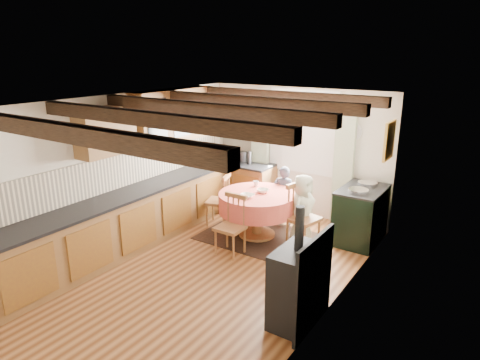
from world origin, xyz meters
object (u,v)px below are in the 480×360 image
Objects in this scene: chair_near at (230,226)px; chair_left at (218,199)px; child_right at (302,210)px; cup at (256,184)px; child_far at (283,196)px; aga_range at (361,214)px; cast_iron_stove at (298,266)px; dining_table at (257,215)px; chair_right at (304,216)px.

chair_near is 1.00× the size of chair_left.
cup is (-0.97, 0.16, 0.23)m from child_right.
chair_left is at bearing 134.72° from chair_near.
child_far reaches higher than chair_left.
cast_iron_stove is at bearing -87.56° from aga_range.
chair_near is 0.86× the size of child_far.
cast_iron_stove is at bearing 101.57° from child_far.
dining_table is 1.27× the size of aga_range.
chair_right is 1.05× the size of aga_range.
dining_table is at bearing -55.51° from cup.
child_far is at bearing 104.42° from chair_left.
chair_right is 1.99m from cast_iron_stove.
child_right is (1.61, 0.08, 0.11)m from chair_left.
aga_range is at bearing 92.44° from cast_iron_stove.
chair_right is at bearing 113.12° from cast_iron_stove.
child_far is (0.12, 0.71, 0.16)m from dining_table.
child_right reaches higher than child_far.
cup is at bearing 28.51° from child_far.
child_far is (-0.70, 0.65, 0.02)m from chair_right.
chair_left is 0.66× the size of cast_iron_stove.
child_right is at bearing 113.94° from cast_iron_stove.
child_right is (0.75, 0.95, 0.11)m from chair_near.
cast_iron_stove is at bearing -143.66° from chair_right.
child_right is 1.01m from cup.
cast_iron_stove is (1.60, -1.77, 0.33)m from dining_table.
chair_near is 9.77× the size of cup.
chair_near is at bearing 27.13° from chair_left.
child_right is at bearing -9.41° from cup.
chair_left is 1.70m from chair_right.
chair_left is 9.76× the size of cup.
chair_left is 3.10m from cast_iron_stove.
aga_range is at bearing -48.35° from child_right.
child_far is 0.94× the size of child_right.
chair_near is at bearing 142.69° from child_right.
aga_range is 10.39× the size of cup.
chair_left is (-0.87, 0.08, 0.09)m from dining_table.
chair_right is at bearing 117.90° from child_far.
cup is (-0.34, -0.38, 0.27)m from child_far.
dining_table is 2.41m from cast_iron_stove.
chair_left is 1.17m from child_far.
chair_right is 0.90× the size of child_right.
chair_right is at bearing 71.30° from chair_left.
child_far is (0.99, 0.62, 0.08)m from chair_left.
cast_iron_stove is at bearing 35.39° from chair_left.
cup reaches higher than dining_table.
child_far is at bearing 60.49° from chair_right.
cast_iron_stove is at bearing -31.68° from chair_near.
chair_near is 0.94× the size of aga_range.
chair_left is at bearing 143.17° from cast_iron_stove.
aga_range is (1.50, 1.59, -0.01)m from chair_near.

